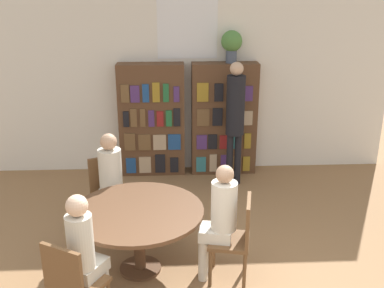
{
  "coord_description": "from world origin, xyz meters",
  "views": [
    {
      "loc": [
        -0.26,
        -2.91,
        2.88
      ],
      "look_at": [
        -0.02,
        2.18,
        1.05
      ],
      "focal_mm": 42.0,
      "sensor_mm": 36.0,
      "label": 1
    }
  ],
  "objects_px": {
    "bookshelf_left": "(152,120)",
    "seated_reader_right": "(219,216)",
    "flower_vase": "(232,43)",
    "librarian_standing": "(235,112)",
    "seated_reader_left": "(112,179)",
    "chair_near_camera": "(73,283)",
    "chair_far_side": "(237,235)",
    "bookshelf_right": "(224,119)",
    "chair_left_side": "(108,190)",
    "seated_reader_back": "(85,251)",
    "reading_table": "(138,218)"
  },
  "relations": [
    {
      "from": "chair_left_side",
      "to": "seated_reader_right",
      "type": "distance_m",
      "value": 1.66
    },
    {
      "from": "chair_left_side",
      "to": "seated_reader_right",
      "type": "height_order",
      "value": "seated_reader_right"
    },
    {
      "from": "bookshelf_left",
      "to": "chair_far_side",
      "type": "height_order",
      "value": "bookshelf_left"
    },
    {
      "from": "chair_left_side",
      "to": "bookshelf_left",
      "type": "bearing_deg",
      "value": -130.34
    },
    {
      "from": "chair_near_camera",
      "to": "chair_far_side",
      "type": "height_order",
      "value": "same"
    },
    {
      "from": "bookshelf_right",
      "to": "seated_reader_back",
      "type": "xyz_separation_m",
      "value": [
        -1.58,
        -3.35,
        -0.17
      ]
    },
    {
      "from": "flower_vase",
      "to": "bookshelf_left",
      "type": "bearing_deg",
      "value": -179.77
    },
    {
      "from": "flower_vase",
      "to": "bookshelf_right",
      "type": "bearing_deg",
      "value": -176.98
    },
    {
      "from": "seated_reader_back",
      "to": "reading_table",
      "type": "bearing_deg",
      "value": 90.0
    },
    {
      "from": "bookshelf_left",
      "to": "chair_near_camera",
      "type": "bearing_deg",
      "value": -98.86
    },
    {
      "from": "bookshelf_left",
      "to": "seated_reader_back",
      "type": "bearing_deg",
      "value": -97.76
    },
    {
      "from": "bookshelf_left",
      "to": "librarian_standing",
      "type": "relative_size",
      "value": 0.95
    },
    {
      "from": "chair_near_camera",
      "to": "librarian_standing",
      "type": "height_order",
      "value": "librarian_standing"
    },
    {
      "from": "chair_far_side",
      "to": "seated_reader_back",
      "type": "height_order",
      "value": "seated_reader_back"
    },
    {
      "from": "reading_table",
      "to": "seated_reader_back",
      "type": "distance_m",
      "value": 0.83
    },
    {
      "from": "bookshelf_left",
      "to": "seated_reader_left",
      "type": "relative_size",
      "value": 1.38
    },
    {
      "from": "seated_reader_back",
      "to": "chair_near_camera",
      "type": "bearing_deg",
      "value": -90.0
    },
    {
      "from": "chair_near_camera",
      "to": "seated_reader_right",
      "type": "xyz_separation_m",
      "value": [
        1.31,
        0.72,
        0.2
      ]
    },
    {
      "from": "chair_near_camera",
      "to": "seated_reader_back",
      "type": "bearing_deg",
      "value": 90.0
    },
    {
      "from": "seated_reader_left",
      "to": "seated_reader_right",
      "type": "bearing_deg",
      "value": 116.94
    },
    {
      "from": "flower_vase",
      "to": "seated_reader_right",
      "type": "distance_m",
      "value": 3.13
    },
    {
      "from": "seated_reader_back",
      "to": "bookshelf_left",
      "type": "bearing_deg",
      "value": 111.49
    },
    {
      "from": "bookshelf_left",
      "to": "seated_reader_back",
      "type": "height_order",
      "value": "bookshelf_left"
    },
    {
      "from": "flower_vase",
      "to": "librarian_standing",
      "type": "height_order",
      "value": "flower_vase"
    },
    {
      "from": "chair_left_side",
      "to": "librarian_standing",
      "type": "height_order",
      "value": "librarian_standing"
    },
    {
      "from": "seated_reader_right",
      "to": "bookshelf_right",
      "type": "bearing_deg",
      "value": 3.79
    },
    {
      "from": "bookshelf_right",
      "to": "seated_reader_right",
      "type": "distance_m",
      "value": 2.82
    },
    {
      "from": "chair_far_side",
      "to": "seated_reader_right",
      "type": "xyz_separation_m",
      "value": [
        -0.18,
        0.04,
        0.2
      ]
    },
    {
      "from": "bookshelf_right",
      "to": "chair_left_side",
      "type": "height_order",
      "value": "bookshelf_right"
    },
    {
      "from": "bookshelf_right",
      "to": "seated_reader_left",
      "type": "distance_m",
      "value": 2.42
    },
    {
      "from": "bookshelf_right",
      "to": "chair_near_camera",
      "type": "bearing_deg",
      "value": -115.49
    },
    {
      "from": "chair_near_camera",
      "to": "seated_reader_left",
      "type": "relative_size",
      "value": 0.71
    },
    {
      "from": "librarian_standing",
      "to": "seated_reader_left",
      "type": "bearing_deg",
      "value": -139.95
    },
    {
      "from": "flower_vase",
      "to": "seated_reader_back",
      "type": "distance_m",
      "value": 3.98
    },
    {
      "from": "seated_reader_left",
      "to": "seated_reader_back",
      "type": "xyz_separation_m",
      "value": [
        -0.05,
        -1.48,
        -0.02
      ]
    },
    {
      "from": "bookshelf_left",
      "to": "seated_reader_right",
      "type": "relative_size",
      "value": 1.4
    },
    {
      "from": "chair_left_side",
      "to": "chair_far_side",
      "type": "height_order",
      "value": "same"
    },
    {
      "from": "flower_vase",
      "to": "seated_reader_right",
      "type": "height_order",
      "value": "flower_vase"
    },
    {
      "from": "chair_far_side",
      "to": "flower_vase",
      "type": "bearing_deg",
      "value": 5.71
    },
    {
      "from": "seated_reader_right",
      "to": "bookshelf_left",
      "type": "bearing_deg",
      "value": 26.52
    },
    {
      "from": "reading_table",
      "to": "chair_near_camera",
      "type": "relative_size",
      "value": 1.49
    },
    {
      "from": "bookshelf_left",
      "to": "chair_left_side",
      "type": "bearing_deg",
      "value": -105.59
    },
    {
      "from": "chair_near_camera",
      "to": "seated_reader_back",
      "type": "distance_m",
      "value": 0.27
    },
    {
      "from": "seated_reader_back",
      "to": "seated_reader_right",
      "type": "bearing_deg",
      "value": 53.88
    },
    {
      "from": "chair_left_side",
      "to": "reading_table",
      "type": "bearing_deg",
      "value": 90.0
    },
    {
      "from": "flower_vase",
      "to": "chair_near_camera",
      "type": "relative_size",
      "value": 0.53
    },
    {
      "from": "flower_vase",
      "to": "seated_reader_back",
      "type": "bearing_deg",
      "value": -116.48
    },
    {
      "from": "bookshelf_right",
      "to": "bookshelf_left",
      "type": "bearing_deg",
      "value": -179.99
    },
    {
      "from": "reading_table",
      "to": "bookshelf_left",
      "type": "bearing_deg",
      "value": 88.85
    },
    {
      "from": "flower_vase",
      "to": "chair_far_side",
      "type": "height_order",
      "value": "flower_vase"
    }
  ]
}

